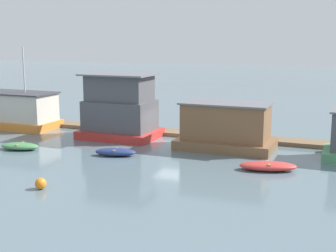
# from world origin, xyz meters

# --- Properties ---
(ground_plane) EXTENTS (200.00, 200.00, 0.00)m
(ground_plane) POSITION_xyz_m (0.00, 0.00, 0.00)
(ground_plane) COLOR slate
(dock_walkway) EXTENTS (42.40, 1.84, 0.30)m
(dock_walkway) POSITION_xyz_m (0.00, 2.64, 0.15)
(dock_walkway) COLOR brown
(dock_walkway) RESTS_ON ground_plane
(houseboat_orange) EXTENTS (6.67, 3.58, 6.91)m
(houseboat_orange) POSITION_xyz_m (-14.41, 0.44, 1.48)
(houseboat_orange) COLOR orange
(houseboat_orange) RESTS_ON ground_plane
(houseboat_red) EXTENTS (5.83, 4.14, 4.96)m
(houseboat_red) POSITION_xyz_m (-4.41, 0.03, 2.26)
(houseboat_red) COLOR red
(houseboat_red) RESTS_ON ground_plane
(houseboat_brown) EXTENTS (6.63, 3.94, 3.27)m
(houseboat_brown) POSITION_xyz_m (4.14, -0.51, 1.52)
(houseboat_brown) COLOR brown
(houseboat_brown) RESTS_ON ground_plane
(dinghy_green) EXTENTS (2.91, 1.83, 0.48)m
(dinghy_green) POSITION_xyz_m (-9.00, -6.14, 0.24)
(dinghy_green) COLOR #47844C
(dinghy_green) RESTS_ON ground_plane
(dinghy_navy) EXTENTS (2.87, 1.68, 0.51)m
(dinghy_navy) POSITION_xyz_m (-2.02, -5.23, 0.25)
(dinghy_navy) COLOR navy
(dinghy_navy) RESTS_ON ground_plane
(dinghy_red) EXTENTS (3.55, 2.19, 0.53)m
(dinghy_red) POSITION_xyz_m (7.88, -4.94, 0.26)
(dinghy_red) COLOR red
(dinghy_red) RESTS_ON ground_plane
(mooring_post_far_right) EXTENTS (0.25, 0.25, 1.89)m
(mooring_post_far_right) POSITION_xyz_m (6.10, 1.47, 0.95)
(mooring_post_far_right) COLOR brown
(mooring_post_far_right) RESTS_ON ground_plane
(buoy_orange) EXTENTS (0.59, 0.59, 0.59)m
(buoy_orange) POSITION_xyz_m (-2.31, -12.73, 0.29)
(buoy_orange) COLOR orange
(buoy_orange) RESTS_ON ground_plane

